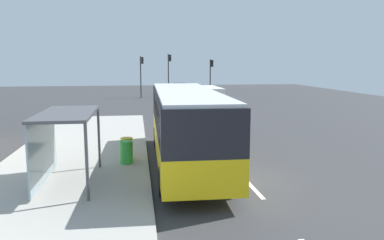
{
  "coord_description": "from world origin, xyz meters",
  "views": [
    {
      "loc": [
        -3.71,
        -13.32,
        4.37
      ],
      "look_at": [
        -1.0,
        5.34,
        1.5
      ],
      "focal_mm": 35.55,
      "sensor_mm": 36.0,
      "label": 1
    }
  ],
  "objects": [
    {
      "name": "traffic_light_far_side",
      "position": [
        -3.1,
        34.35,
        3.38
      ],
      "size": [
        0.49,
        0.28,
        5.1
      ],
      "color": "#2D2D2D",
      "rests_on": "ground"
    },
    {
      "name": "lane_stripe_seg_7",
      "position": [
        0.25,
        29.0,
        0.01
      ],
      "size": [
        0.16,
        2.2,
        0.01
      ],
      "primitive_type": "cube",
      "color": "silver",
      "rests_on": "ground"
    },
    {
      "name": "lane_stripe_seg_6",
      "position": [
        0.25,
        24.0,
        0.01
      ],
      "size": [
        0.16,
        2.2,
        0.01
      ],
      "primitive_type": "cube",
      "color": "silver",
      "rests_on": "ground"
    },
    {
      "name": "ground_plane",
      "position": [
        0.0,
        14.0,
        -0.02
      ],
      "size": [
        56.0,
        92.0,
        0.04
      ],
      "primitive_type": "cube",
      "color": "#38383A"
    },
    {
      "name": "bus",
      "position": [
        -1.71,
        2.36,
        1.84
      ],
      "size": [
        2.77,
        11.07,
        3.21
      ],
      "color": "yellow",
      "rests_on": "ground"
    },
    {
      "name": "bus_shelter",
      "position": [
        -6.41,
        0.04,
        2.1
      ],
      "size": [
        1.8,
        4.0,
        2.5
      ],
      "color": "#4C4C51",
      "rests_on": "sidewalk_platform"
    },
    {
      "name": "recycling_bin_green",
      "position": [
        -4.2,
        2.37,
        0.66
      ],
      "size": [
        0.52,
        0.52,
        0.95
      ],
      "primitive_type": "cylinder",
      "color": "green",
      "rests_on": "sidewalk_platform"
    },
    {
      "name": "traffic_light_median",
      "position": [
        0.39,
        35.15,
        3.57
      ],
      "size": [
        0.49,
        0.28,
        5.41
      ],
      "color": "#2D2D2D",
      "rests_on": "ground"
    },
    {
      "name": "lane_stripe_seg_4",
      "position": [
        0.25,
        14.0,
        0.01
      ],
      "size": [
        0.16,
        2.2,
        0.01
      ],
      "primitive_type": "cube",
      "color": "silver",
      "rests_on": "ground"
    },
    {
      "name": "recycling_bin_yellow",
      "position": [
        -4.2,
        3.07,
        0.66
      ],
      "size": [
        0.52,
        0.52,
        0.95
      ],
      "primitive_type": "cylinder",
      "color": "yellow",
      "rests_on": "sidewalk_platform"
    },
    {
      "name": "lane_stripe_seg_1",
      "position": [
        0.25,
        -1.0,
        0.01
      ],
      "size": [
        0.16,
        2.2,
        0.01
      ],
      "primitive_type": "cube",
      "color": "silver",
      "rests_on": "ground"
    },
    {
      "name": "traffic_light_near_side",
      "position": [
        5.5,
        33.55,
        3.16
      ],
      "size": [
        0.49,
        0.28,
        4.73
      ],
      "color": "#2D2D2D",
      "rests_on": "ground"
    },
    {
      "name": "lane_stripe_seg_3",
      "position": [
        0.25,
        9.0,
        0.01
      ],
      "size": [
        0.16,
        2.2,
        0.01
      ],
      "primitive_type": "cube",
      "color": "silver",
      "rests_on": "ground"
    },
    {
      "name": "sedan_near",
      "position": [
        2.3,
        38.95,
        0.79
      ],
      "size": [
        1.97,
        4.46,
        1.52
      ],
      "color": "#B7B7BC",
      "rests_on": "ground"
    },
    {
      "name": "white_van",
      "position": [
        2.2,
        18.39,
        1.34
      ],
      "size": [
        2.05,
        5.21,
        2.3
      ],
      "color": "white",
      "rests_on": "ground"
    },
    {
      "name": "lane_stripe_seg_2",
      "position": [
        0.25,
        4.0,
        0.01
      ],
      "size": [
        0.16,
        2.2,
        0.01
      ],
      "primitive_type": "cube",
      "color": "silver",
      "rests_on": "ground"
    },
    {
      "name": "lane_stripe_seg_5",
      "position": [
        0.25,
        19.0,
        0.01
      ],
      "size": [
        0.16,
        2.2,
        0.01
      ],
      "primitive_type": "cube",
      "color": "silver",
      "rests_on": "ground"
    },
    {
      "name": "sedan_far",
      "position": [
        2.3,
        29.29,
        0.79
      ],
      "size": [
        1.92,
        4.44,
        1.52
      ],
      "color": "#A51919",
      "rests_on": "ground"
    },
    {
      "name": "sidewalk_platform",
      "position": [
        -6.4,
        2.0,
        0.09
      ],
      "size": [
        6.2,
        30.0,
        0.18
      ],
      "primitive_type": "cube",
      "color": "#ADAAA3",
      "rests_on": "ground"
    }
  ]
}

